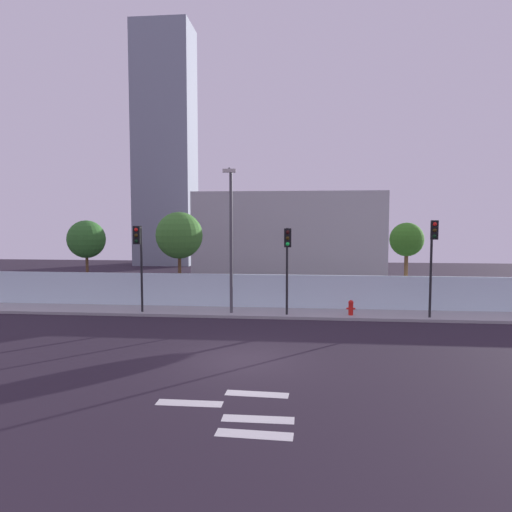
% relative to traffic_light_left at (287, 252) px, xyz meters
% --- Properties ---
extents(ground_plane, '(80.00, 80.00, 0.00)m').
position_rel_traffic_light_left_xyz_m(ground_plane, '(-1.35, -6.89, -3.36)').
color(ground_plane, '#271E2A').
extents(sidewalk, '(36.00, 2.40, 0.15)m').
position_rel_traffic_light_left_xyz_m(sidewalk, '(-1.35, 1.31, -3.29)').
color(sidewalk, '#9C9C9C').
rests_on(sidewalk, ground).
extents(perimeter_wall, '(36.00, 0.18, 1.80)m').
position_rel_traffic_light_left_xyz_m(perimeter_wall, '(-1.35, 2.60, -2.31)').
color(perimeter_wall, silver).
rests_on(perimeter_wall, sidewalk).
extents(crosswalk_marking, '(3.74, 3.07, 0.01)m').
position_rel_traffic_light_left_xyz_m(crosswalk_marking, '(-0.84, -11.42, -3.36)').
color(crosswalk_marking, silver).
rests_on(crosswalk_marking, ground).
extents(traffic_light_left, '(0.35, 1.44, 4.38)m').
position_rel_traffic_light_left_xyz_m(traffic_light_left, '(0.00, 0.00, 0.00)').
color(traffic_light_left, black).
rests_on(traffic_light_left, sidewalk).
extents(traffic_light_center, '(0.38, 1.29, 4.48)m').
position_rel_traffic_light_left_xyz_m(traffic_light_center, '(-7.50, 0.09, 0.06)').
color(traffic_light_center, black).
rests_on(traffic_light_center, sidewalk).
extents(traffic_light_right, '(0.36, 1.17, 4.76)m').
position_rel_traffic_light_left_xyz_m(traffic_light_right, '(6.92, 0.17, 0.25)').
color(traffic_light_right, black).
rests_on(traffic_light_right, sidewalk).
extents(street_lamp_curbside, '(0.65, 2.39, 7.19)m').
position_rel_traffic_light_left_xyz_m(street_lamp_curbside, '(-2.87, 0.54, 1.07)').
color(street_lamp_curbside, '#4C4C51').
rests_on(street_lamp_curbside, sidewalk).
extents(fire_hydrant, '(0.44, 0.26, 0.76)m').
position_rel_traffic_light_left_xyz_m(fire_hydrant, '(3.17, 0.83, -2.80)').
color(fire_hydrant, red).
rests_on(fire_hydrant, sidewalk).
extents(roadside_tree_leftmost, '(2.23, 2.23, 4.91)m').
position_rel_traffic_light_left_xyz_m(roadside_tree_leftmost, '(-12.01, 3.82, 0.41)').
color(roadside_tree_leftmost, brown).
rests_on(roadside_tree_leftmost, ground).
extents(roadside_tree_midleft, '(2.71, 2.71, 5.39)m').
position_rel_traffic_light_left_xyz_m(roadside_tree_midleft, '(-6.39, 3.82, 0.66)').
color(roadside_tree_midleft, brown).
rests_on(roadside_tree_midleft, ground).
extents(roadside_tree_midright, '(1.87, 1.87, 4.78)m').
position_rel_traffic_light_left_xyz_m(roadside_tree_midright, '(6.46, 3.82, 0.44)').
color(roadside_tree_midright, brown).
rests_on(roadside_tree_midright, ground).
extents(low_building_distant, '(15.24, 6.00, 7.15)m').
position_rel_traffic_light_left_xyz_m(low_building_distant, '(-0.45, 16.60, 0.21)').
color(low_building_distant, '#ABABAB').
rests_on(low_building_distant, ground).
extents(tower_on_skyline, '(6.17, 5.00, 25.83)m').
position_rel_traffic_light_left_xyz_m(tower_on_skyline, '(-14.41, 28.60, 9.56)').
color(tower_on_skyline, gray).
rests_on(tower_on_skyline, ground).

